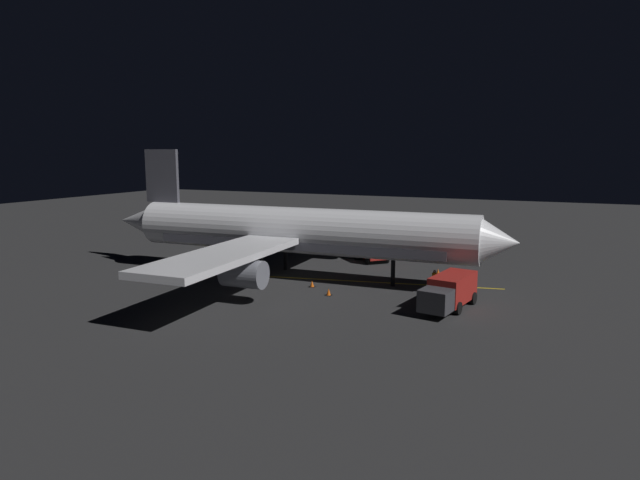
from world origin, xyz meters
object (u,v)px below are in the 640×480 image
catering_truck (368,249)px  traffic_cone_near_right (438,272)px  traffic_cone_near_left (312,284)px  airliner (293,232)px  traffic_cone_under_wing (329,292)px  baggage_truck (449,292)px  ground_crew_worker (434,280)px

catering_truck → traffic_cone_near_right: (3.74, 8.02, -0.94)m
catering_truck → traffic_cone_near_left: size_ratio=10.09×
airliner → traffic_cone_near_left: 5.62m
traffic_cone_under_wing → airliner: bearing=-130.5°
catering_truck → traffic_cone_near_right: catering_truck is taller
airliner → catering_truck: size_ratio=6.86×
traffic_cone_near_left → baggage_truck: bearing=81.1°
traffic_cone_near_left → traffic_cone_near_right: same height
traffic_cone_under_wing → baggage_truck: bearing=90.5°
airliner → traffic_cone_under_wing: 8.09m
ground_crew_worker → traffic_cone_under_wing: ground_crew_worker is taller
ground_crew_worker → traffic_cone_near_left: size_ratio=3.16×
airliner → traffic_cone_near_right: 13.70m
baggage_truck → traffic_cone_near_left: bearing=-98.9°
ground_crew_worker → traffic_cone_under_wing: (4.66, -7.19, -0.64)m
catering_truck → traffic_cone_under_wing: size_ratio=10.09×
catering_truck → traffic_cone_near_right: 8.90m
traffic_cone_near_right → traffic_cone_under_wing: (10.85, -6.18, 0.00)m
ground_crew_worker → airliner: bearing=-89.9°
airliner → traffic_cone_near_right: airliner is taller
airliner → ground_crew_worker: size_ratio=21.89×
traffic_cone_under_wing → traffic_cone_near_right: bearing=150.3°
airliner → baggage_truck: size_ratio=5.82×
catering_truck → traffic_cone_near_left: 12.73m
airliner → baggage_truck: 15.65m
baggage_truck → ground_crew_worker: baggage_truck is taller
catering_truck → ground_crew_worker: 13.43m
airliner → baggage_truck: airliner is taller
ground_crew_worker → traffic_cone_near_right: 6.30m
traffic_cone_near_right → traffic_cone_near_left: bearing=-43.5°
baggage_truck → catering_truck: baggage_truck is taller
traffic_cone_near_left → traffic_cone_near_right: bearing=136.5°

